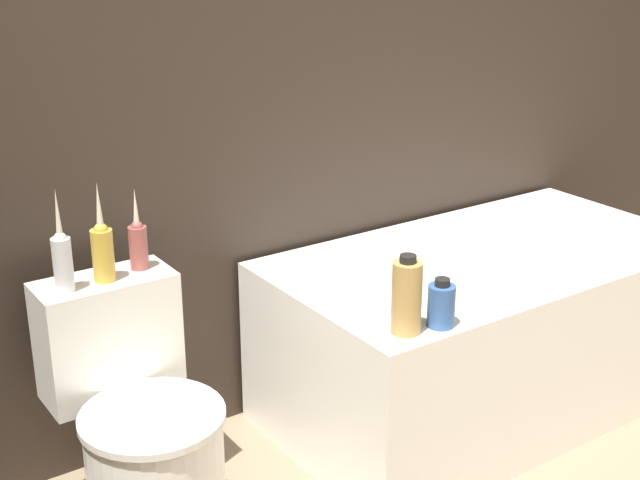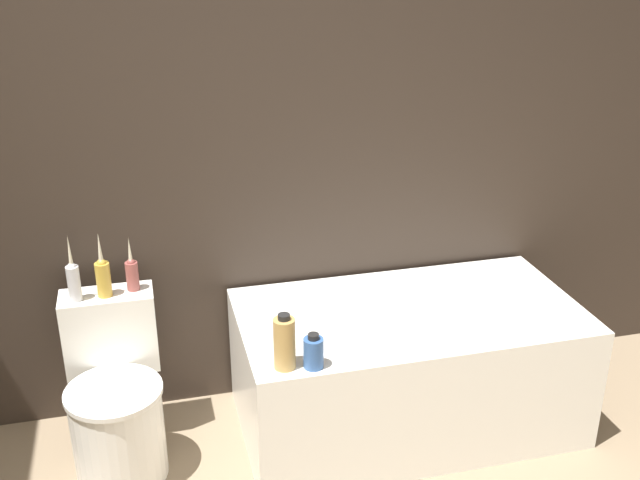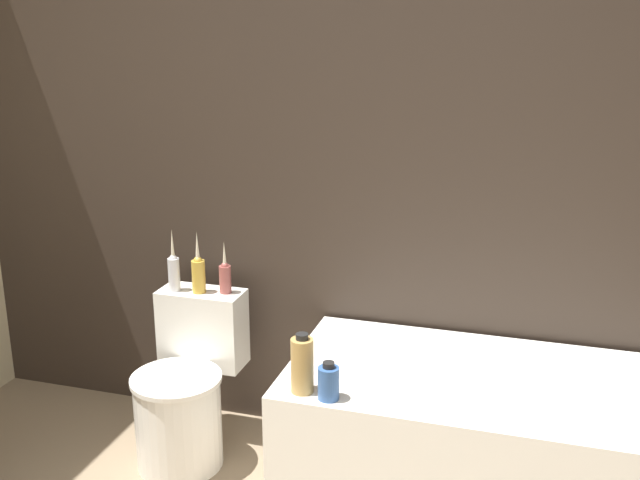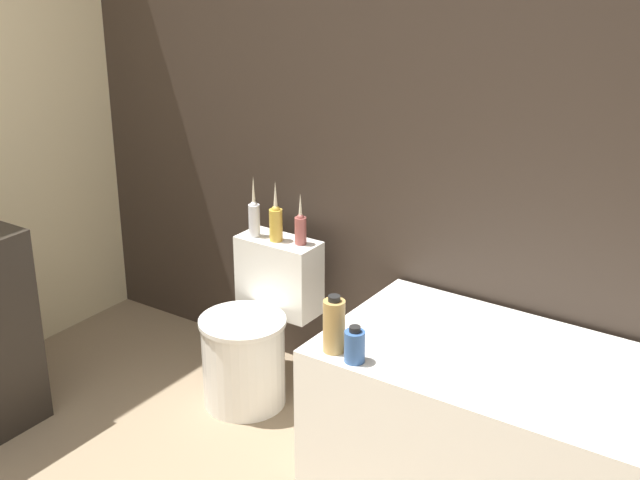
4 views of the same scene
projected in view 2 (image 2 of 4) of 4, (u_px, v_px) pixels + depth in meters
name	position (u px, v px, depth m)	size (l,w,h in m)	color
wall_back_tiled	(202.00, 122.00, 3.04)	(6.40, 0.06, 2.60)	#332821
bathtub	(407.00, 366.00, 3.23)	(1.43, 0.76, 0.56)	white
toilet	(116.00, 402.00, 2.97)	(0.37, 0.54, 0.68)	white
vase_gold	(73.00, 279.00, 2.90)	(0.05, 0.05, 0.27)	silver
vase_silver	(103.00, 275.00, 2.93)	(0.06, 0.06, 0.27)	gold
vase_bronze	(132.00, 273.00, 2.99)	(0.05, 0.05, 0.23)	#994C47
shampoo_bottle_tall	(284.00, 343.00, 2.68)	(0.08, 0.08, 0.22)	tan
shampoo_bottle_short	(313.00, 352.00, 2.70)	(0.07, 0.07, 0.14)	#335999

